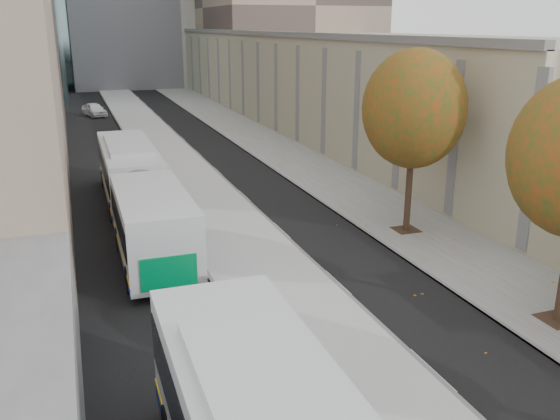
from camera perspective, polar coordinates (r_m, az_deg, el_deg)
name	(u,v)px	position (r m, az deg, el deg)	size (l,w,h in m)	color
bus_platform	(185,177)	(36.38, -9.09, 3.19)	(4.25, 150.00, 0.15)	silver
sidewalk	(308,167)	(38.58, 2.68, 4.15)	(4.75, 150.00, 0.08)	gray
building_tan	(305,70)	(68.87, 2.39, 13.34)	(18.00, 92.00, 8.00)	gray
tree_d	(414,109)	(25.94, 12.78, 9.44)	(4.40, 4.40, 7.60)	black
bus_far	(138,190)	(27.96, -13.52, 1.85)	(2.73, 17.64, 2.94)	silver
distant_car	(94,110)	(63.51, -17.44, 9.20)	(1.59, 3.95, 1.35)	white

